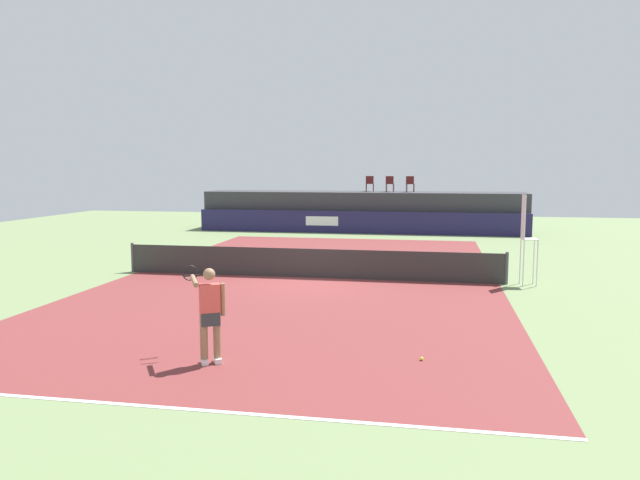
% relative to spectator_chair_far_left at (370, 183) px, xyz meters
% --- Properties ---
extents(ground_plane, '(48.00, 48.00, 0.00)m').
position_rel_spectator_chair_far_left_xyz_m(ground_plane, '(-0.37, -12.49, -2.69)').
color(ground_plane, '#6B7F51').
extents(court_inner, '(12.00, 22.00, 0.00)m').
position_rel_spectator_chair_far_left_xyz_m(court_inner, '(-0.37, -15.49, -2.69)').
color(court_inner, maroon).
rests_on(court_inner, ground).
extents(line_near_baseline, '(12.00, 0.10, 0.00)m').
position_rel_spectator_chair_far_left_xyz_m(line_near_baseline, '(-0.37, -26.44, -2.69)').
color(line_near_baseline, white).
rests_on(line_near_baseline, court_inner).
extents(sponsor_wall, '(18.00, 0.22, 1.20)m').
position_rel_spectator_chair_far_left_xyz_m(sponsor_wall, '(-0.38, -1.99, -2.09)').
color(sponsor_wall, '#231E4C').
rests_on(sponsor_wall, ground).
extents(spectator_platform, '(18.00, 2.80, 2.20)m').
position_rel_spectator_chair_far_left_xyz_m(spectator_platform, '(-0.37, -0.19, -1.59)').
color(spectator_platform, '#38383D').
rests_on(spectator_platform, ground).
extents(spectator_chair_far_left, '(0.46, 0.46, 0.89)m').
position_rel_spectator_chair_far_left_xyz_m(spectator_chair_far_left, '(0.00, 0.00, 0.00)').
color(spectator_chair_far_left, '#561919').
rests_on(spectator_chair_far_left, spectator_platform).
extents(spectator_chair_left, '(0.46, 0.46, 0.89)m').
position_rel_spectator_chair_far_left_xyz_m(spectator_chair_left, '(1.15, -0.10, 0.00)').
color(spectator_chair_left, '#561919').
rests_on(spectator_chair_left, spectator_platform).
extents(spectator_chair_center, '(0.47, 0.47, 0.89)m').
position_rel_spectator_chair_far_left_xyz_m(spectator_chair_center, '(2.28, -0.12, 0.00)').
color(spectator_chair_center, '#561919').
rests_on(spectator_chair_center, spectator_platform).
extents(umpire_chair, '(0.48, 0.48, 2.76)m').
position_rel_spectator_chair_far_left_xyz_m(umpire_chair, '(6.36, -15.50, -1.11)').
color(umpire_chair, white).
rests_on(umpire_chair, ground).
extents(tennis_net, '(12.40, 0.02, 0.95)m').
position_rel_spectator_chair_far_left_xyz_m(tennis_net, '(-0.37, -15.49, -2.22)').
color(tennis_net, '#2D2D2D').
rests_on(tennis_net, ground).
extents(net_post_near, '(0.10, 0.10, 1.00)m').
position_rel_spectator_chair_far_left_xyz_m(net_post_near, '(-6.57, -15.49, -2.19)').
color(net_post_near, '#4C4C51').
rests_on(net_post_near, ground).
extents(net_post_far, '(0.10, 0.10, 1.00)m').
position_rel_spectator_chair_far_left_xyz_m(net_post_far, '(5.83, -15.49, -2.19)').
color(net_post_far, '#4C4C51').
rests_on(net_post_far, ground).
extents(tennis_player, '(1.07, 1.03, 1.77)m').
position_rel_spectator_chair_far_left_xyz_m(tennis_player, '(-0.41, -24.33, -1.73)').
color(tennis_player, white).
rests_on(tennis_player, court_inner).
extents(tennis_ball, '(0.07, 0.07, 0.07)m').
position_rel_spectator_chair_far_left_xyz_m(tennis_ball, '(3.41, -23.49, -2.66)').
color(tennis_ball, '#D8EA33').
rests_on(tennis_ball, court_inner).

